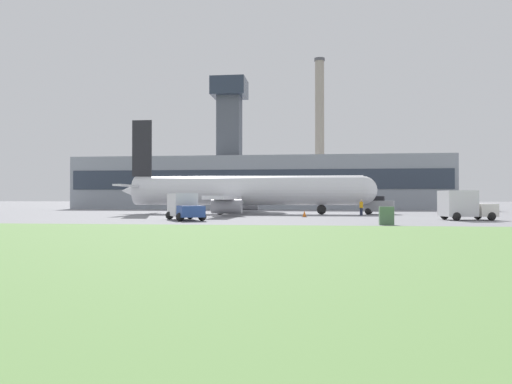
# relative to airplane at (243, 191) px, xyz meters

# --- Properties ---
(ground_plane) EXTENTS (400.00, 400.00, 0.00)m
(ground_plane) POSITION_rel_airplane_xyz_m (-1.41, -5.77, -2.65)
(ground_plane) COLOR gray
(terminal_building) EXTENTS (63.06, 12.72, 22.72)m
(terminal_building) POSITION_rel_airplane_xyz_m (-1.71, 29.36, 2.22)
(terminal_building) COLOR #8C939E
(terminal_building) RESTS_ON ground_plane
(smokestack_left) EXTENTS (2.34, 2.34, 33.24)m
(smokestack_left) POSITION_rel_airplane_xyz_m (9.10, 55.96, 14.07)
(smokestack_left) COLOR gray
(smokestack_left) RESTS_ON ground_plane
(airplane) EXTENTS (29.67, 25.06, 11.01)m
(airplane) POSITION_rel_airplane_xyz_m (0.00, 0.00, 0.00)
(airplane) COLOR silver
(airplane) RESTS_ON ground_plane
(pushback_tug) EXTENTS (3.60, 3.13, 2.05)m
(pushback_tug) POSITION_rel_airplane_xyz_m (15.45, 1.03, -1.72)
(pushback_tug) COLOR gray
(pushback_tug) RESTS_ON ground_plane
(baggage_truck) EXTENTS (4.54, 3.43, 2.47)m
(baggage_truck) POSITION_rel_airplane_xyz_m (20.68, -12.97, -1.45)
(baggage_truck) COLOR white
(baggage_truck) RESTS_ON ground_plane
(fuel_truck) EXTENTS (4.28, 5.55, 2.24)m
(fuel_truck) POSITION_rel_airplane_xyz_m (-2.64, -15.66, -1.55)
(fuel_truck) COLOR #2D4C93
(fuel_truck) RESTS_ON ground_plane
(ground_crew_person) EXTENTS (0.49, 0.49, 1.67)m
(ground_crew_person) POSITION_rel_airplane_xyz_m (13.11, -3.04, -1.80)
(ground_crew_person) COLOR #23283D
(ground_crew_person) RESTS_ON ground_plane
(traffic_cone_near_nose) EXTENTS (0.55, 0.55, 0.64)m
(traffic_cone_near_nose) POSITION_rel_airplane_xyz_m (7.25, -7.90, -2.36)
(traffic_cone_near_nose) COLOR black
(traffic_cone_near_nose) RESTS_ON ground_plane
(utility_cabinet) EXTENTS (0.97, 0.57, 1.26)m
(utility_cabinet) POSITION_rel_airplane_xyz_m (13.19, -21.57, -2.02)
(utility_cabinet) COLOR #4C724C
(utility_cabinet) RESTS_ON ground_plane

